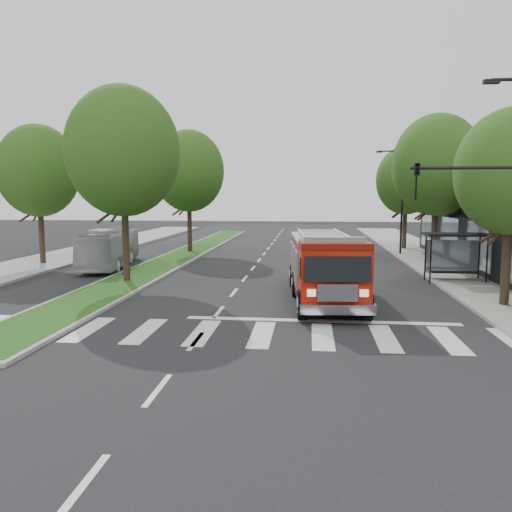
{
  "coord_description": "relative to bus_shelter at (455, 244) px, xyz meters",
  "views": [
    {
      "loc": [
        3.53,
        -19.02,
        4.59
      ],
      "look_at": [
        1.08,
        3.74,
        1.8
      ],
      "focal_mm": 35.0,
      "sensor_mm": 36.0,
      "label": 1
    }
  ],
  "objects": [
    {
      "name": "bus_shelter",
      "position": [
        0.0,
        0.0,
        0.0
      ],
      "size": [
        3.2,
        1.6,
        2.61
      ],
      "color": "black",
      "rests_on": "ground"
    },
    {
      "name": "tree_median_near",
      "position": [
        -17.2,
        -2.15,
        4.77
      ],
      "size": [
        5.8,
        5.8,
        10.16
      ],
      "color": "black",
      "rests_on": "ground"
    },
    {
      "name": "sidewalk_right",
      "position": [
        1.3,
        1.85,
        -1.96
      ],
      "size": [
        5.0,
        80.0,
        0.15
      ],
      "primitive_type": "cube",
      "color": "gray",
      "rests_on": "ground"
    },
    {
      "name": "city_bus",
      "position": [
        -20.44,
        3.57,
        -0.8
      ],
      "size": [
        3.48,
        9.09,
        2.47
      ],
      "primitive_type": "imported",
      "rotation": [
        0.0,
        0.0,
        0.16
      ],
      "color": "#B3B2B7",
      "rests_on": "ground"
    },
    {
      "name": "tree_right_near",
      "position": [
        0.3,
        -6.15,
        3.47
      ],
      "size": [
        4.4,
        4.4,
        8.05
      ],
      "color": "black",
      "rests_on": "ground"
    },
    {
      "name": "median",
      "position": [
        -17.2,
        9.85,
        -1.96
      ],
      "size": [
        3.0,
        50.0,
        0.15
      ],
      "color": "gray",
      "rests_on": "ground"
    },
    {
      "name": "tree_right_far",
      "position": [
        0.3,
        15.85,
        3.8
      ],
      "size": [
        5.0,
        5.0,
        8.73
      ],
      "color": "black",
      "rests_on": "ground"
    },
    {
      "name": "tree_median_far",
      "position": [
        -17.2,
        11.85,
        4.45
      ],
      "size": [
        5.6,
        5.6,
        9.72
      ],
      "color": "black",
      "rests_on": "ground"
    },
    {
      "name": "streetlight_right_far",
      "position": [
        -0.85,
        11.85,
        2.44
      ],
      "size": [
        2.11,
        0.2,
        8.0
      ],
      "color": "black",
      "rests_on": "ground"
    },
    {
      "name": "sidewalk_left",
      "position": [
        -25.7,
        1.85,
        -1.96
      ],
      "size": [
        5.0,
        80.0,
        0.15
      ],
      "primitive_type": "cube",
      "color": "gray",
      "rests_on": "ground"
    },
    {
      "name": "tree_left_mid",
      "position": [
        -25.2,
        3.85,
        4.12
      ],
      "size": [
        5.2,
        5.2,
        9.16
      ],
      "color": "black",
      "rests_on": "ground"
    },
    {
      "name": "tree_right_mid",
      "position": [
        0.3,
        5.85,
        4.45
      ],
      "size": [
        5.6,
        5.6,
        9.72
      ],
      "color": "black",
      "rests_on": "ground"
    },
    {
      "name": "fire_engine",
      "position": [
        -7.0,
        -5.51,
        -0.57
      ],
      "size": [
        3.36,
        9.02,
        3.06
      ],
      "rotation": [
        0.0,
        0.0,
        0.08
      ],
      "color": "#630F05",
      "rests_on": "ground"
    },
    {
      "name": "ground",
      "position": [
        -11.2,
        -8.15,
        -2.04
      ],
      "size": [
        140.0,
        140.0,
        0.0
      ],
      "primitive_type": "plane",
      "color": "black",
      "rests_on": "ground"
    }
  ]
}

